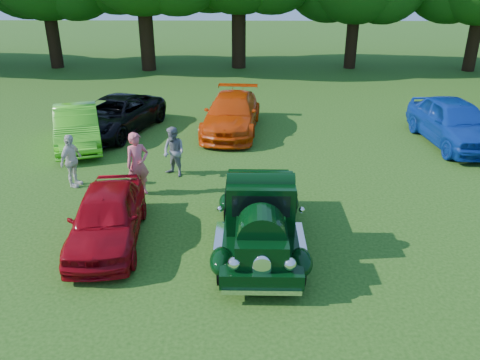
{
  "coord_description": "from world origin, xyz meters",
  "views": [
    {
      "loc": [
        0.39,
        -8.72,
        5.93
      ],
      "look_at": [
        0.17,
        2.24,
        1.1
      ],
      "focal_mm": 35.0,
      "sensor_mm": 36.0,
      "label": 1
    }
  ],
  "objects_px": {
    "red_convertible": "(107,217)",
    "spectator_pink": "(138,164)",
    "back_car_blue": "(454,122)",
    "spectator_grey": "(174,152)",
    "back_car_lime": "(77,127)",
    "back_car_orange": "(232,114)",
    "spectator_white": "(71,161)",
    "hero_pickup": "(260,216)",
    "back_car_black": "(115,115)"
  },
  "relations": [
    {
      "from": "spectator_white",
      "to": "back_car_lime",
      "type": "bearing_deg",
      "value": 31.32
    },
    {
      "from": "spectator_white",
      "to": "spectator_pink",
      "type": "bearing_deg",
      "value": -89.28
    },
    {
      "from": "hero_pickup",
      "to": "back_car_black",
      "type": "bearing_deg",
      "value": 123.64
    },
    {
      "from": "back_car_black",
      "to": "red_convertible",
      "type": "bearing_deg",
      "value": -60.17
    },
    {
      "from": "hero_pickup",
      "to": "spectator_grey",
      "type": "bearing_deg",
      "value": 122.33
    },
    {
      "from": "back_car_lime",
      "to": "back_car_blue",
      "type": "xyz_separation_m",
      "value": [
        14.1,
        0.45,
        0.13
      ]
    },
    {
      "from": "back_car_black",
      "to": "back_car_blue",
      "type": "height_order",
      "value": "back_car_blue"
    },
    {
      "from": "back_car_lime",
      "to": "spectator_pink",
      "type": "relative_size",
      "value": 2.35
    },
    {
      "from": "hero_pickup",
      "to": "red_convertible",
      "type": "bearing_deg",
      "value": 178.33
    },
    {
      "from": "back_car_black",
      "to": "hero_pickup",
      "type": "bearing_deg",
      "value": -40.26
    },
    {
      "from": "back_car_black",
      "to": "back_car_blue",
      "type": "bearing_deg",
      "value": 11.24
    },
    {
      "from": "back_car_blue",
      "to": "spectator_grey",
      "type": "bearing_deg",
      "value": -165.97
    },
    {
      "from": "back_car_lime",
      "to": "spectator_grey",
      "type": "bearing_deg",
      "value": -54.51
    },
    {
      "from": "red_convertible",
      "to": "spectator_grey",
      "type": "relative_size",
      "value": 2.43
    },
    {
      "from": "red_convertible",
      "to": "back_car_lime",
      "type": "height_order",
      "value": "back_car_lime"
    },
    {
      "from": "hero_pickup",
      "to": "back_car_black",
      "type": "distance_m",
      "value": 10.28
    },
    {
      "from": "back_car_blue",
      "to": "spectator_pink",
      "type": "height_order",
      "value": "spectator_pink"
    },
    {
      "from": "back_car_orange",
      "to": "spectator_white",
      "type": "distance_m",
      "value": 7.2
    },
    {
      "from": "back_car_blue",
      "to": "spectator_pink",
      "type": "distance_m",
      "value": 11.83
    },
    {
      "from": "spectator_pink",
      "to": "spectator_grey",
      "type": "relative_size",
      "value": 1.18
    },
    {
      "from": "red_convertible",
      "to": "back_car_black",
      "type": "relative_size",
      "value": 0.75
    },
    {
      "from": "back_car_orange",
      "to": "spectator_white",
      "type": "height_order",
      "value": "spectator_white"
    },
    {
      "from": "back_car_lime",
      "to": "spectator_white",
      "type": "bearing_deg",
      "value": -93.04
    },
    {
      "from": "red_convertible",
      "to": "spectator_pink",
      "type": "height_order",
      "value": "spectator_pink"
    },
    {
      "from": "hero_pickup",
      "to": "red_convertible",
      "type": "xyz_separation_m",
      "value": [
        -3.63,
        0.11,
        -0.11
      ]
    },
    {
      "from": "back_car_blue",
      "to": "spectator_white",
      "type": "xyz_separation_m",
      "value": [
        -13.0,
        -4.15,
        -0.04
      ]
    },
    {
      "from": "spectator_grey",
      "to": "hero_pickup",
      "type": "bearing_deg",
      "value": -21.88
    },
    {
      "from": "spectator_pink",
      "to": "spectator_grey",
      "type": "xyz_separation_m",
      "value": [
        0.82,
        1.41,
        -0.14
      ]
    },
    {
      "from": "red_convertible",
      "to": "spectator_pink",
      "type": "relative_size",
      "value": 2.07
    },
    {
      "from": "hero_pickup",
      "to": "spectator_pink",
      "type": "xyz_separation_m",
      "value": [
        -3.46,
        2.76,
        0.17
      ]
    },
    {
      "from": "back_car_orange",
      "to": "spectator_white",
      "type": "bearing_deg",
      "value": -125.11
    },
    {
      "from": "spectator_pink",
      "to": "spectator_grey",
      "type": "height_order",
      "value": "spectator_pink"
    },
    {
      "from": "back_car_lime",
      "to": "back_car_black",
      "type": "relative_size",
      "value": 0.85
    },
    {
      "from": "back_car_lime",
      "to": "spectator_pink",
      "type": "xyz_separation_m",
      "value": [
        3.23,
        -4.23,
        0.21
      ]
    },
    {
      "from": "spectator_white",
      "to": "back_car_orange",
      "type": "bearing_deg",
      "value": -25.05
    },
    {
      "from": "back_car_blue",
      "to": "back_car_orange",
      "type": "bearing_deg",
      "value": 166.62
    },
    {
      "from": "red_convertible",
      "to": "back_car_orange",
      "type": "relative_size",
      "value": 0.76
    },
    {
      "from": "red_convertible",
      "to": "spectator_grey",
      "type": "xyz_separation_m",
      "value": [
        0.99,
        4.06,
        0.14
      ]
    },
    {
      "from": "back_car_black",
      "to": "spectator_white",
      "type": "relative_size",
      "value": 3.16
    },
    {
      "from": "spectator_pink",
      "to": "spectator_white",
      "type": "height_order",
      "value": "spectator_pink"
    },
    {
      "from": "spectator_grey",
      "to": "back_car_blue",
      "type": "bearing_deg",
      "value": 53.85
    },
    {
      "from": "back_car_blue",
      "to": "back_car_black",
      "type": "bearing_deg",
      "value": 171.1
    },
    {
      "from": "hero_pickup",
      "to": "spectator_pink",
      "type": "bearing_deg",
      "value": 141.43
    },
    {
      "from": "red_convertible",
      "to": "back_car_orange",
      "type": "bearing_deg",
      "value": 66.67
    },
    {
      "from": "back_car_blue",
      "to": "red_convertible",
      "type": "bearing_deg",
      "value": -150.44
    },
    {
      "from": "back_car_lime",
      "to": "back_car_orange",
      "type": "bearing_deg",
      "value": -1.84
    },
    {
      "from": "back_car_orange",
      "to": "spectator_pink",
      "type": "bearing_deg",
      "value": -107.56
    },
    {
      "from": "back_car_black",
      "to": "back_car_lime",
      "type": "bearing_deg",
      "value": -106.32
    },
    {
      "from": "red_convertible",
      "to": "spectator_pink",
      "type": "distance_m",
      "value": 2.67
    },
    {
      "from": "back_car_orange",
      "to": "spectator_grey",
      "type": "relative_size",
      "value": 3.2
    }
  ]
}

